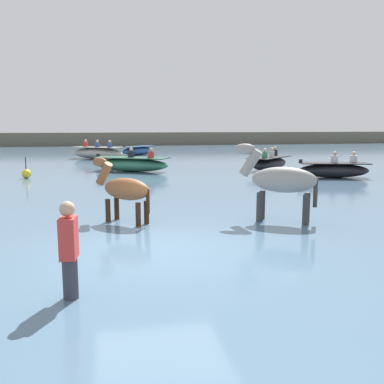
{
  "coord_description": "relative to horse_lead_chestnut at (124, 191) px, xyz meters",
  "views": [
    {
      "loc": [
        -0.98,
        -7.53,
        2.59
      ],
      "look_at": [
        1.3,
        3.37,
        0.83
      ],
      "focal_mm": 39.9,
      "sensor_mm": 36.0,
      "label": 1
    }
  ],
  "objects": [
    {
      "name": "ground_plane",
      "position": [
        0.52,
        -2.34,
        -1.08
      ],
      "size": [
        120.0,
        120.0,
        0.0
      ],
      "primitive_type": "plane",
      "color": "#84755B"
    },
    {
      "name": "water_surface",
      "position": [
        0.52,
        7.66,
        -0.92
      ],
      "size": [
        90.0,
        90.0,
        0.33
      ],
      "primitive_type": "cube",
      "color": "slate",
      "rests_on": "ground"
    },
    {
      "name": "horse_lead_chestnut",
      "position": [
        0.0,
        0.0,
        0.0
      ],
      "size": [
        1.43,
        1.36,
        1.83
      ],
      "color": "brown",
      "rests_on": "ground"
    },
    {
      "name": "horse_trailing_grey",
      "position": [
        3.59,
        -0.63,
        0.19
      ],
      "size": [
        1.86,
        1.34,
        2.15
      ],
      "color": "gray",
      "rests_on": "ground"
    },
    {
      "name": "boat_far_offshore",
      "position": [
        0.9,
        11.12,
        -0.4
      ],
      "size": [
        3.9,
        2.86,
        1.17
      ],
      "color": "#337556",
      "rests_on": "water_surface"
    },
    {
      "name": "boat_mid_channel",
      "position": [
        2.16,
        22.78,
        -0.42
      ],
      "size": [
        3.14,
        3.16,
        0.8
      ],
      "color": "#28518E",
      "rests_on": "water_surface"
    },
    {
      "name": "boat_near_starboard",
      "position": [
        -0.79,
        19.46,
        -0.34
      ],
      "size": [
        3.84,
        3.04,
        1.28
      ],
      "color": "#B2AD9E",
      "rests_on": "water_surface"
    },
    {
      "name": "boat_distant_west",
      "position": [
        7.8,
        10.41,
        -0.41
      ],
      "size": [
        3.11,
        3.07,
        1.14
      ],
      "color": "black",
      "rests_on": "water_surface"
    },
    {
      "name": "boat_far_inshore",
      "position": [
        9.32,
        6.85,
        -0.42
      ],
      "size": [
        3.17,
        1.84,
        1.13
      ],
      "color": "black",
      "rests_on": "water_surface"
    },
    {
      "name": "person_onlooker_right",
      "position": [
        -0.92,
        -4.33,
        -0.21
      ],
      "size": [
        0.24,
        0.34,
        1.63
      ],
      "color": "#383842",
      "rests_on": "ground"
    },
    {
      "name": "channel_buoy",
      "position": [
        -3.69,
        9.29,
        -0.55
      ],
      "size": [
        0.39,
        0.39,
        0.9
      ],
      "color": "yellow",
      "rests_on": "water_surface"
    },
    {
      "name": "far_shoreline",
      "position": [
        0.52,
        39.08,
        -0.2
      ],
      "size": [
        80.0,
        2.4,
        1.77
      ],
      "primitive_type": "cube",
      "color": "#605B4C",
      "rests_on": "ground"
    }
  ]
}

